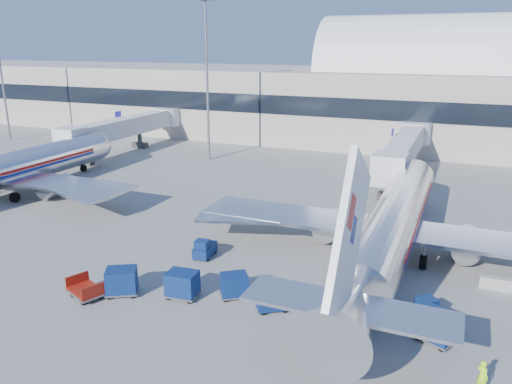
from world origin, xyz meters
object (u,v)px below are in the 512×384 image
at_px(cart_solo_near, 338,327).
at_px(cart_open_red, 86,291).
at_px(cart_train_c, 122,281).
at_px(airliner_mid, 2,171).
at_px(cart_train_b, 182,284).
at_px(cart_solo_far, 436,326).
at_px(barrier_near, 503,285).
at_px(tug_lead, 272,302).
at_px(airliner_main, 392,224).
at_px(tug_right, 431,315).
at_px(tug_left, 204,249).
at_px(cart_train_a, 234,285).
at_px(jetbridge_near, 405,147).
at_px(jetbridge_mid, 130,126).
at_px(ramp_worker, 482,376).
at_px(mast_west, 207,56).

relative_size(cart_solo_near, cart_open_red, 0.66).
bearing_deg(cart_train_c, airliner_mid, 123.45).
bearing_deg(cart_train_b, cart_solo_far, -1.09).
height_order(barrier_near, tug_lead, tug_lead).
relative_size(airliner_main, tug_right, 13.77).
xyz_separation_m(tug_left, cart_train_c, (-2.14, -7.65, 0.27)).
relative_size(airliner_mid, cart_open_red, 12.89).
bearing_deg(cart_train_b, cart_train_a, 18.84).
bearing_deg(cart_train_a, airliner_main, 15.09).
relative_size(airliner_mid, jetbridge_near, 1.35).
bearing_deg(tug_lead, cart_solo_near, -54.16).
distance_m(barrier_near, cart_train_b, 21.98).
relative_size(jetbridge_mid, cart_solo_far, 10.58).
distance_m(cart_train_c, cart_solo_near, 14.86).
height_order(jetbridge_mid, cart_train_c, jetbridge_mid).
relative_size(tug_right, cart_train_b, 1.22).
bearing_deg(cart_solo_near, tug_left, 151.09).
bearing_deg(airliner_mid, tug_right, -11.33).
height_order(tug_right, ramp_worker, ramp_worker).
bearing_deg(tug_lead, mast_west, 88.74).
bearing_deg(cart_train_b, mast_west, 110.36).
relative_size(barrier_near, cart_solo_far, 1.15).
height_order(airliner_main, barrier_near, airliner_main).
xyz_separation_m(jetbridge_near, cart_train_a, (-6.25, -36.88, -3.05)).
bearing_deg(airliner_mid, cart_train_c, -26.86).
relative_size(jetbridge_near, tug_left, 10.89).
distance_m(airliner_main, ramp_worker, 16.01).
distance_m(tug_left, cart_open_red, 9.87).
height_order(barrier_near, cart_train_b, cart_train_b).
xyz_separation_m(barrier_near, cart_train_a, (-16.65, -8.07, 0.43)).
xyz_separation_m(airliner_main, cart_train_a, (-8.65, -10.58, -2.05)).
relative_size(airliner_mid, jetbridge_mid, 1.35).
distance_m(airliner_mid, cart_solo_near, 43.08).
bearing_deg(jetbridge_near, cart_train_b, -103.80).
bearing_deg(tug_lead, jetbridge_mid, 101.12).
bearing_deg(cart_open_red, barrier_near, 47.58).
xyz_separation_m(airliner_mid, cart_train_b, (30.19, -12.01, -1.95)).
bearing_deg(cart_solo_far, tug_right, 128.90).
height_order(tug_left, cart_train_a, cart_train_a).
distance_m(jetbridge_near, cart_train_b, 39.56).
height_order(cart_train_a, cart_train_c, cart_train_c).
relative_size(tug_left, cart_train_a, 1.08).
distance_m(airliner_main, cart_train_a, 13.82).
bearing_deg(airliner_main, tug_lead, -116.79).
height_order(jetbridge_mid, barrier_near, jetbridge_mid).
relative_size(tug_lead, cart_solo_far, 0.87).
bearing_deg(cart_train_a, jetbridge_near, 44.74).
bearing_deg(jetbridge_near, cart_solo_far, -79.92).
bearing_deg(tug_lead, cart_train_c, 156.34).
xyz_separation_m(airliner_mid, jetbridge_near, (39.60, 26.30, 1.00)).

